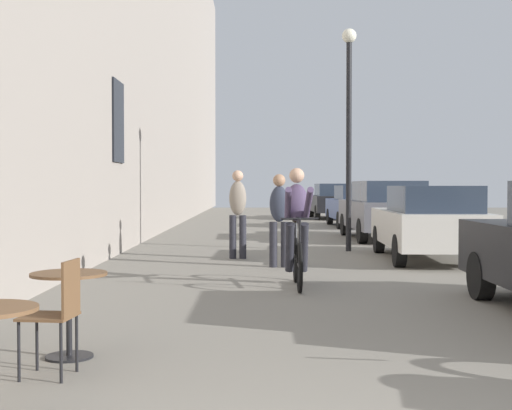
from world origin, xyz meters
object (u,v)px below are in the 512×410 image
Objects in this scene: parked_car_second at (432,222)px; parked_car_fifth at (336,200)px; cyclist_on_bicycle at (300,230)px; cafe_chair_mid_toward_street at (61,309)px; parked_car_third at (388,209)px; parked_car_fourth at (360,205)px; pedestrian_near at (282,215)px; cafe_table_mid at (72,296)px; pedestrian_mid at (241,209)px; street_lamp at (352,110)px.

parked_car_fifth is at bearing 89.94° from parked_car_second.
cyclist_on_bicycle reaches higher than parked_car_second.
cafe_chair_mid_toward_street is 14.56m from parked_car_third.
parked_car_fourth is (2.96, 14.65, -0.06)m from cyclist_on_bicycle.
cyclist_on_bicycle is 2.32m from pedestrian_near.
cafe_table_mid is 0.16× the size of parked_car_third.
parked_car_second is 17.30m from parked_car_fifth.
cyclist_on_bicycle is (2.17, 4.31, 0.29)m from cafe_table_mid.
pedestrian_near is at bearing -115.22° from parked_car_third.
parked_car_second is at bearing -3.90° from pedestrian_mid.
parked_car_fourth is at bearing 89.02° from parked_car_second.
pedestrian_near is 12.73m from parked_car_fourth.
cyclist_on_bicycle is 0.41× the size of parked_car_fifth.
parked_car_second is (4.94, 7.83, 0.23)m from cafe_table_mid.
cafe_chair_mid_toward_street is 0.21× the size of parked_car_fifth.
pedestrian_mid reaches higher than cyclist_on_bicycle.
parked_car_third is 12.04m from parked_car_fifth.
pedestrian_near is 0.40× the size of parked_car_fourth.
street_lamp is (1.45, 5.39, 2.30)m from cyclist_on_bicycle.
pedestrian_mid is 0.41× the size of parked_car_fifth.
pedestrian_mid reaches higher than parked_car_fifth.
pedestrian_mid is at bearing -146.09° from street_lamp.
cafe_chair_mid_toward_street is at bearing -104.50° from parked_car_fourth.
parked_car_third is (1.41, 3.38, -2.29)m from street_lamp.
cafe_chair_mid_toward_street is at bearing -119.99° from parked_car_second.
pedestrian_mid is 17.45m from parked_car_fifth.
parked_car_third is (4.96, 13.69, 0.30)m from cafe_chair_mid_toward_street.
parked_car_fifth is (-0.17, 6.18, 0.04)m from parked_car_fourth.
pedestrian_mid reaches higher than parked_car_second.
street_lamp reaches higher than parked_car_second.
cafe_chair_mid_toward_street is 8.77m from pedestrian_mid.
cafe_table_mid is at bearing -105.15° from parked_car_fourth.
pedestrian_mid is 0.43× the size of parked_car_second.
parked_car_fourth is 6.18m from parked_car_fifth.
pedestrian_near is at bearing -117.94° from street_lamp.
cafe_table_mid is 6.92m from pedestrian_near.
cyclist_on_bicycle is 4.48m from parked_car_second.
parked_car_fifth reaches higher than parked_car_fourth.
parked_car_fifth is at bearing 79.25° from cafe_chair_mid_toward_street.
pedestrian_near is 0.34× the size of street_lamp.
street_lamp reaches higher than pedestrian_near.
cafe_chair_mid_toward_street is 5.35m from cyclist_on_bicycle.
cafe_table_mid is 0.15× the size of street_lamp.
cafe_chair_mid_toward_street is 0.20× the size of parked_car_third.
street_lamp reaches higher than cyclist_on_bicycle.
cafe_chair_mid_toward_street is 9.74m from parked_car_second.
parked_car_second reaches higher than cafe_chair_mid_toward_street.
pedestrian_near is at bearing 94.57° from cyclist_on_bicycle.
parked_car_second is (4.87, 8.43, 0.23)m from cafe_chair_mid_toward_street.
street_lamp is at bearing 33.91° from pedestrian_mid.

